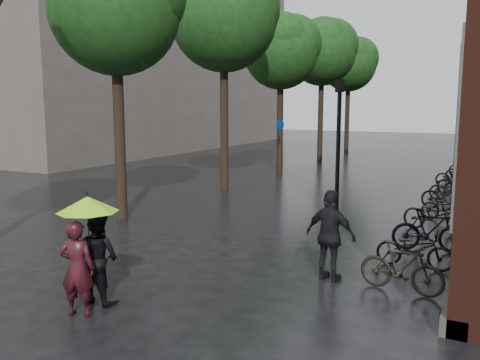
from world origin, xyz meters
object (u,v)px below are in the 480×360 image
Objects in this scene: pedestrian_walking at (331,236)px; ad_lightbox at (471,183)px; parked_bicycles at (451,192)px; person_black at (98,258)px; lamp_post at (338,139)px; person_burgundy at (77,269)px.

ad_lightbox is (2.07, 7.60, 0.13)m from pedestrian_walking.
parked_bicycles is (1.39, 9.14, -0.44)m from pedestrian_walking.
parked_bicycles is at bearing -87.81° from pedestrian_walking.
lamp_post is at bearing -103.36° from person_black.
person_black is 0.78× the size of ad_lightbox.
ad_lightbox is at bearing 44.30° from lamp_post.
person_black is at bearing -96.64° from ad_lightbox.
person_burgundy is 13.48m from parked_bicycles.
lamp_post is (-3.28, -3.20, 1.46)m from ad_lightbox.
lamp_post reaches higher than person_burgundy.
lamp_post reaches higher than parked_bicycles.
parked_bicycles is at bearing 61.21° from lamp_post.
ad_lightbox reaches higher than parked_bicycles.
lamp_post reaches higher than person_black.
person_burgundy is 12.32m from ad_lightbox.
lamp_post is (1.93, 7.95, 1.70)m from person_burgundy.
pedestrian_walking is at bearing -151.41° from person_burgundy.
person_burgundy is at bearing -94.97° from ad_lightbox.
person_burgundy is 4.75m from pedestrian_walking.
ad_lightbox is at bearing -66.15° from parked_bicycles.
lamp_post reaches higher than ad_lightbox.
pedestrian_walking is 0.10× the size of parked_bicycles.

